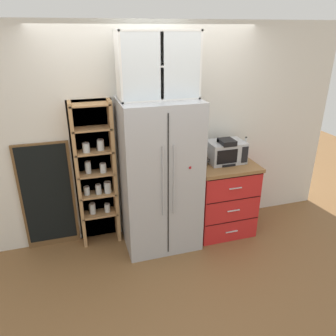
{
  "coord_description": "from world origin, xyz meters",
  "views": [
    {
      "loc": [
        -0.91,
        -3.29,
        2.46
      ],
      "look_at": [
        0.1,
        0.02,
        0.98
      ],
      "focal_mm": 35.0,
      "sensor_mm": 36.0,
      "label": 1
    }
  ],
  "objects_px": {
    "refrigerator": "(160,176)",
    "bottle_green": "(226,155)",
    "microwave": "(226,152)",
    "mug_charcoal": "(205,161)",
    "mug_cream": "(222,158)",
    "coffee_maker": "(225,151)",
    "bottle_clear": "(245,149)",
    "chalkboard_menu": "(48,196)"
  },
  "relations": [
    {
      "from": "mug_charcoal",
      "to": "chalkboard_menu",
      "type": "relative_size",
      "value": 0.08
    },
    {
      "from": "bottle_clear",
      "to": "chalkboard_menu",
      "type": "bearing_deg",
      "value": 175.19
    },
    {
      "from": "bottle_green",
      "to": "mug_charcoal",
      "type": "bearing_deg",
      "value": 170.5
    },
    {
      "from": "coffee_maker",
      "to": "mug_cream",
      "type": "bearing_deg",
      "value": 88.21
    },
    {
      "from": "coffee_maker",
      "to": "chalkboard_menu",
      "type": "bearing_deg",
      "value": 172.46
    },
    {
      "from": "mug_charcoal",
      "to": "mug_cream",
      "type": "bearing_deg",
      "value": 12.38
    },
    {
      "from": "coffee_maker",
      "to": "mug_charcoal",
      "type": "height_order",
      "value": "coffee_maker"
    },
    {
      "from": "bottle_green",
      "to": "microwave",
      "type": "bearing_deg",
      "value": 67.21
    },
    {
      "from": "mug_charcoal",
      "to": "mug_cream",
      "type": "distance_m",
      "value": 0.27
    },
    {
      "from": "microwave",
      "to": "mug_charcoal",
      "type": "relative_size",
      "value": 4.13
    },
    {
      "from": "microwave",
      "to": "chalkboard_menu",
      "type": "distance_m",
      "value": 2.18
    },
    {
      "from": "bottle_green",
      "to": "mug_cream",
      "type": "bearing_deg",
      "value": 88.75
    },
    {
      "from": "refrigerator",
      "to": "mug_charcoal",
      "type": "bearing_deg",
      "value": 4.56
    },
    {
      "from": "bottle_green",
      "to": "chalkboard_menu",
      "type": "distance_m",
      "value": 2.16
    },
    {
      "from": "microwave",
      "to": "mug_cream",
      "type": "xyz_separation_m",
      "value": [
        -0.03,
        0.03,
        -0.09
      ]
    },
    {
      "from": "mug_charcoal",
      "to": "bottle_clear",
      "type": "bearing_deg",
      "value": 6.19
    },
    {
      "from": "refrigerator",
      "to": "bottle_green",
      "type": "bearing_deg",
      "value": 0.2
    },
    {
      "from": "microwave",
      "to": "bottle_clear",
      "type": "distance_m",
      "value": 0.28
    },
    {
      "from": "mug_cream",
      "to": "bottle_green",
      "type": "height_order",
      "value": "bottle_green"
    },
    {
      "from": "chalkboard_menu",
      "to": "coffee_maker",
      "type": "bearing_deg",
      "value": -7.54
    },
    {
      "from": "bottle_clear",
      "to": "microwave",
      "type": "bearing_deg",
      "value": -173.4
    },
    {
      "from": "refrigerator",
      "to": "mug_charcoal",
      "type": "distance_m",
      "value": 0.59
    },
    {
      "from": "microwave",
      "to": "mug_charcoal",
      "type": "distance_m",
      "value": 0.3
    },
    {
      "from": "refrigerator",
      "to": "bottle_green",
      "type": "height_order",
      "value": "refrigerator"
    },
    {
      "from": "bottle_clear",
      "to": "bottle_green",
      "type": "height_order",
      "value": "bottle_clear"
    },
    {
      "from": "mug_charcoal",
      "to": "bottle_green",
      "type": "bearing_deg",
      "value": -9.5
    },
    {
      "from": "refrigerator",
      "to": "bottle_green",
      "type": "xyz_separation_m",
      "value": [
        0.83,
        0.0,
        0.16
      ]
    },
    {
      "from": "coffee_maker",
      "to": "mug_cream",
      "type": "distance_m",
      "value": 0.13
    },
    {
      "from": "refrigerator",
      "to": "coffee_maker",
      "type": "bearing_deg",
      "value": 2.27
    },
    {
      "from": "coffee_maker",
      "to": "bottle_green",
      "type": "height_order",
      "value": "coffee_maker"
    },
    {
      "from": "microwave",
      "to": "bottle_clear",
      "type": "bearing_deg",
      "value": 6.6
    },
    {
      "from": "bottle_clear",
      "to": "coffee_maker",
      "type": "bearing_deg",
      "value": -166.56
    },
    {
      "from": "coffee_maker",
      "to": "bottle_green",
      "type": "relative_size",
      "value": 1.2
    },
    {
      "from": "mug_cream",
      "to": "bottle_green",
      "type": "xyz_separation_m",
      "value": [
        -0.0,
        -0.1,
        0.07
      ]
    },
    {
      "from": "mug_cream",
      "to": "chalkboard_menu",
      "type": "bearing_deg",
      "value": 174.35
    },
    {
      "from": "refrigerator",
      "to": "chalkboard_menu",
      "type": "distance_m",
      "value": 1.32
    },
    {
      "from": "mug_cream",
      "to": "bottle_clear",
      "type": "height_order",
      "value": "bottle_clear"
    },
    {
      "from": "refrigerator",
      "to": "coffee_maker",
      "type": "distance_m",
      "value": 0.86
    },
    {
      "from": "coffee_maker",
      "to": "bottle_green",
      "type": "xyz_separation_m",
      "value": [
        -0.0,
        -0.03,
        -0.04
      ]
    },
    {
      "from": "microwave",
      "to": "coffee_maker",
      "type": "xyz_separation_m",
      "value": [
        -0.03,
        -0.04,
        0.03
      ]
    },
    {
      "from": "mug_cream",
      "to": "bottle_clear",
      "type": "distance_m",
      "value": 0.32
    },
    {
      "from": "mug_cream",
      "to": "bottle_green",
      "type": "distance_m",
      "value": 0.12
    }
  ]
}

